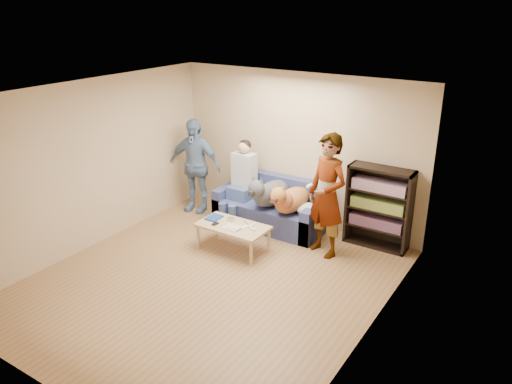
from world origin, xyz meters
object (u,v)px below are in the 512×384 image
Objects in this scene: person_standing_right at (327,196)px; person_seated at (241,179)px; person_standing_left at (195,165)px; dog_tan at (290,200)px; coffee_table at (233,228)px; dog_gray at (269,193)px; sofa at (272,209)px; bookshelf at (379,206)px; camera_silver at (231,219)px; notebook_blue at (214,218)px.

person_seated is (-1.77, 0.32, -0.18)m from person_standing_right.
dog_tan is at bearing -11.85° from person_standing_left.
coffee_table is at bearing -129.64° from person_standing_right.
sofa is at bearing 105.06° from dog_gray.
person_seated is 1.13× the size of bookshelf.
person_standing_left is 1.18× the size of person_seated.
sofa is 1.46× the size of bookshelf.
bookshelf is (1.80, 0.23, 0.40)m from sofa.
camera_silver is 0.06× the size of sofa.
bookshelf is at bearing 36.86° from coffee_table.
person_standing_right reaches higher than dog_gray.
sofa is at bearing -178.66° from person_standing_right.
coffee_table is (-0.02, -1.13, 0.09)m from sofa.
notebook_blue is 0.14× the size of sofa.
camera_silver is at bearing -135.99° from person_standing_right.
coffee_table is at bearing -45.00° from camera_silver.
person_standing_right is 1.29× the size of person_seated.
person_standing_left is 1.64m from sofa.
dog_gray is at bearing 172.75° from dog_tan.
coffee_table is at bearing -43.18° from person_standing_left.
person_standing_right reaches higher than camera_silver.
sofa is at bearing -172.60° from bookshelf.
dog_tan is at bearing 62.08° from coffee_table.
coffee_table is at bearing -93.93° from dog_gray.
person_standing_right is 0.93m from bookshelf.
notebook_blue is 1.26m from dog_tan.
sofa is at bearing 68.67° from notebook_blue.
dog_gray reaches higher than notebook_blue.
dog_gray reaches higher than camera_silver.
camera_silver is at bearing 135.00° from coffee_table.
dog_gray is at bearing 63.10° from notebook_blue.
camera_silver is 0.09× the size of dog_tan.
person_standing_right is 2.76m from person_standing_left.
notebook_blue is 0.24× the size of coffee_table.
person_standing_right reaches higher than notebook_blue.
sofa reaches higher than camera_silver.
person_standing_right reaches higher than sofa.
dog_tan is at bearing 52.75° from camera_silver.
dog_gray reaches higher than coffee_table.
person_seated is 0.61m from dog_gray.
person_seated is at bearing -171.29° from bookshelf.
bookshelf reaches higher than dog_gray.
coffee_table is at bearing -91.15° from sofa.
camera_silver is 0.08× the size of bookshelf.
person_standing_left is at bearing -163.90° from person_standing_right.
notebook_blue reaches higher than coffee_table.
bookshelf is (1.34, 0.45, 0.04)m from dog_tan.
coffee_table is (-1.24, -0.69, -0.58)m from person_standing_right.
bookshelf is at bearing 8.71° from person_seated.
bookshelf is at bearing -3.81° from person_standing_left.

